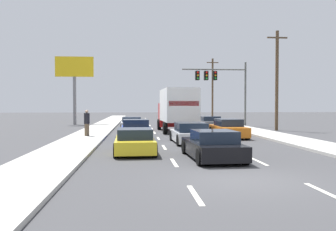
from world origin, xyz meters
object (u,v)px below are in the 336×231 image
Objects in this scene: car_orange at (228,129)px; traffic_signal_mast at (217,79)px; car_gray at (209,123)px; roadside_billboard at (74,76)px; car_blue at (136,130)px; car_silver at (131,124)px; box_truck at (177,108)px; car_black at (213,146)px; utility_pole_far at (213,88)px; utility_pole_mid at (277,79)px; pedestrian_mid_block at (87,123)px; car_yellow at (135,142)px; car_white at (190,134)px.

traffic_signal_mast reaches higher than car_orange.
car_gray is 17.02m from roadside_billboard.
car_gray is at bearing 50.83° from car_blue.
box_truck is (3.77, -3.09, 1.45)m from car_silver.
roadside_billboard reaches higher than car_blue.
car_orange reaches higher than car_black.
roadside_billboard is at bearing 112.10° from car_blue.
utility_pole_far is (11.59, 29.22, 4.19)m from car_blue.
car_blue is 1.03× the size of car_orange.
pedestrian_mid_block is at bearing -160.24° from utility_pole_mid.
car_blue is 0.59× the size of box_truck.
roadside_billboard is (-6.94, 17.10, 4.97)m from car_blue.
utility_pole_far is 1.20× the size of roadside_billboard.
box_truck is 9.39m from utility_pole_mid.
car_silver is 0.51× the size of utility_pole_mid.
car_orange is 9.39m from utility_pole_mid.
car_blue is at bearing 89.68° from car_yellow.
car_orange is at bearing -58.73° from box_truck.
pedestrian_mid_block is (3.61, -16.49, -4.52)m from roadside_billboard.
utility_pole_far is at bearing 62.46° from pedestrian_mid_block.
utility_pole_mid is 17.01m from pedestrian_mid_block.
utility_pole_mid is (3.88, -6.50, -0.42)m from traffic_signal_mast.
car_yellow is 5.11m from car_white.
car_gray is (3.36, 3.15, -1.43)m from box_truck.
car_white is 0.92× the size of car_black.
utility_pole_far reaches higher than car_orange.
car_white is (3.23, 3.97, 0.03)m from car_yellow.
car_black is 1.00× the size of car_orange.
utility_pole_far is at bearing 77.77° from car_black.
box_truck is 4.82m from car_gray.
car_blue is at bearing 133.85° from car_white.
car_white is 6.12m from car_black.
car_gray is 8.16m from car_orange.
car_gray is 21.93m from utility_pole_far.
car_black is 12.00m from pedestrian_mid_block.
car_blue is 6.40m from car_orange.
utility_pole_far reaches higher than car_blue.
utility_pole_far is at bearing 60.29° from car_silver.
car_yellow is 0.45× the size of utility_pole_far.
utility_pole_far is (4.87, 20.97, 4.20)m from car_gray.
car_blue is 7.28m from car_yellow.
box_truck is 9.63m from traffic_signal_mast.
car_orange is at bearing -49.93° from car_silver.
traffic_signal_mast is (2.06, 12.63, 4.33)m from car_orange.
car_silver is 5.09m from box_truck.
car_white is 0.92× the size of car_orange.
utility_pole_far is at bearing 75.52° from car_white.
car_orange is at bearing 0.91° from car_blue.
car_blue is 10.64m from car_gray.
car_orange reaches higher than car_silver.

